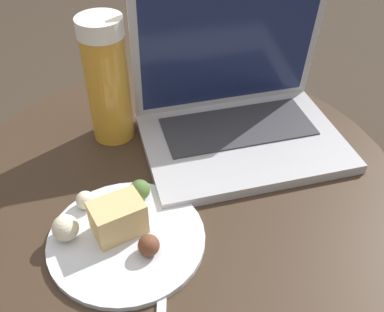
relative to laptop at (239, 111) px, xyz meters
name	(u,v)px	position (x,y,z in m)	size (l,w,h in m)	color
table	(179,220)	(-0.16, -0.03, -0.17)	(0.75, 0.75, 0.50)	#515156
napkin	(141,239)	(-0.27, -0.12, -0.05)	(0.17, 0.14, 0.00)	#B7332D
laptop	(239,111)	(0.00, 0.00, 0.00)	(0.42, 0.36, 0.27)	#B2B2B7
beer_glass	(107,81)	(-0.19, 0.13, 0.06)	(0.08, 0.08, 0.23)	gold
snack_plate	(120,230)	(-0.30, -0.10, -0.04)	(0.23, 0.23, 0.06)	silver
fork	(164,263)	(-0.27, -0.17, -0.05)	(0.11, 0.16, 0.00)	silver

